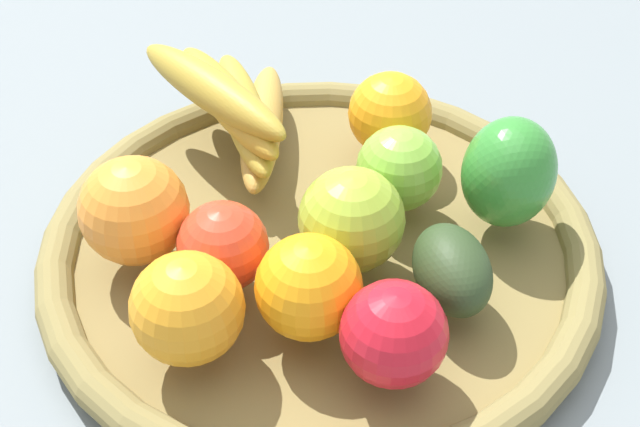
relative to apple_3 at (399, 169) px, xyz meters
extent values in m
plane|color=slate|center=(0.07, 0.01, -0.07)|extent=(2.40, 2.40, 0.00)
cylinder|color=olive|center=(0.07, 0.01, -0.06)|extent=(0.42, 0.42, 0.02)
torus|color=olive|center=(0.07, 0.01, -0.05)|extent=(0.44, 0.44, 0.03)
sphere|color=#7BB839|center=(0.00, 0.00, 0.00)|extent=(0.08, 0.08, 0.07)
sphere|color=red|center=(0.07, 0.15, 0.00)|extent=(0.09, 0.09, 0.07)
ellipsoid|color=#BA8F3B|center=(0.08, -0.11, -0.02)|extent=(0.10, 0.18, 0.03)
ellipsoid|color=#B19831|center=(0.09, -0.11, 0.00)|extent=(0.05, 0.18, 0.03)
ellipsoid|color=gold|center=(0.11, -0.11, 0.01)|extent=(0.06, 0.18, 0.03)
ellipsoid|color=#A98D2F|center=(0.12, -0.11, 0.03)|extent=(0.10, 0.17, 0.03)
sphere|color=orange|center=(0.11, 0.10, 0.00)|extent=(0.09, 0.09, 0.07)
ellipsoid|color=#293C1F|center=(0.01, 0.11, -0.01)|extent=(0.06, 0.08, 0.05)
sphere|color=red|center=(0.15, 0.04, 0.00)|extent=(0.09, 0.09, 0.07)
ellipsoid|color=#31822F|center=(-0.07, 0.04, 0.01)|extent=(0.10, 0.10, 0.09)
sphere|color=orange|center=(-0.02, -0.07, 0.00)|extent=(0.08, 0.08, 0.07)
sphere|color=#93B430|center=(0.06, 0.05, 0.01)|extent=(0.09, 0.09, 0.08)
sphere|color=orange|center=(0.20, -0.01, 0.01)|extent=(0.11, 0.11, 0.08)
sphere|color=orange|center=(0.19, 0.09, 0.00)|extent=(0.09, 0.09, 0.08)
camera|label=1|loc=(0.24, 0.49, 0.44)|focal=50.83mm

